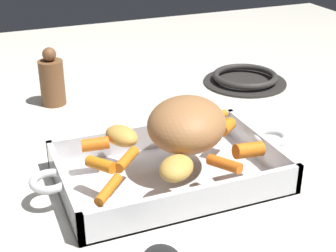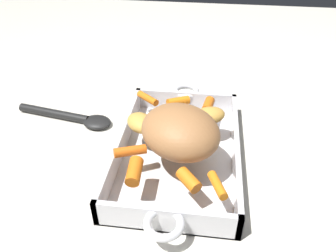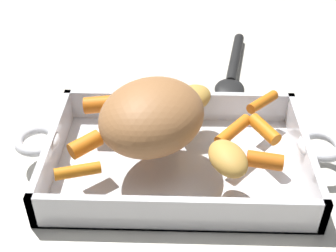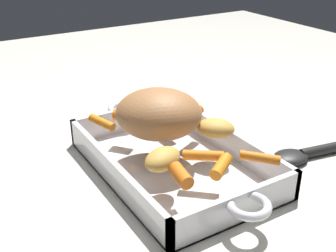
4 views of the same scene
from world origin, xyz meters
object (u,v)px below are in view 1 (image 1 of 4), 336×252
at_px(baby_carrot_northeast, 109,190).
at_px(potato_golden_small, 122,136).
at_px(potato_halved, 176,168).
at_px(baby_carrot_northwest, 249,150).
at_px(pepper_mill, 52,80).
at_px(baby_carrot_southwest, 224,164).
at_px(baby_carrot_center_right, 95,144).
at_px(baby_carrot_short, 226,127).
at_px(baby_carrot_long, 101,165).
at_px(roasting_dish, 169,171).
at_px(baby_carrot_center_left, 127,159).
at_px(stove_burner_rear, 245,79).
at_px(baby_carrot_southeast, 215,118).
at_px(pork_roast, 187,124).

xyz_separation_m(baby_carrot_northeast, potato_golden_small, (0.06, 0.13, 0.01)).
bearing_deg(potato_halved, baby_carrot_northwest, 6.27).
height_order(baby_carrot_northwest, pepper_mill, pepper_mill).
bearing_deg(potato_halved, baby_carrot_southwest, -3.58).
distance_m(baby_carrot_center_right, baby_carrot_short, 0.22).
bearing_deg(baby_carrot_southwest, baby_carrot_long, 158.82).
bearing_deg(baby_carrot_southwest, roasting_dish, 126.54).
xyz_separation_m(roasting_dish, baby_carrot_center_right, (-0.10, 0.05, 0.04)).
bearing_deg(baby_carrot_center_left, stove_burner_rear, 40.49).
height_order(baby_carrot_southeast, stove_burner_rear, baby_carrot_southeast).
xyz_separation_m(baby_carrot_southeast, baby_carrot_northwest, (-0.01, -0.13, 0.00)).
distance_m(baby_carrot_northwest, stove_burner_rear, 0.46).
bearing_deg(potato_halved, stove_burner_rear, 49.39).
bearing_deg(roasting_dish, baby_carrot_long, -174.31).
bearing_deg(baby_carrot_northwest, baby_carrot_center_right, 152.58).
relative_size(pork_roast, stove_burner_rear, 0.72).
bearing_deg(baby_carrot_long, pork_roast, 7.20).
xyz_separation_m(baby_carrot_long, baby_carrot_southwest, (0.17, -0.07, -0.00)).
xyz_separation_m(baby_carrot_long, pepper_mill, (-0.00, 0.39, -0.00)).
xyz_separation_m(baby_carrot_northeast, baby_carrot_southwest, (0.18, 0.00, 0.00)).
bearing_deg(stove_burner_rear, baby_carrot_short, -125.18).
bearing_deg(potato_golden_small, baby_carrot_southwest, -48.53).
height_order(baby_carrot_southeast, baby_carrot_center_left, same).
relative_size(baby_carrot_southeast, baby_carrot_center_left, 0.88).
relative_size(baby_carrot_center_left, pepper_mill, 0.49).
bearing_deg(baby_carrot_center_right, baby_carrot_center_left, -62.00).
height_order(baby_carrot_long, potato_halved, potato_halved).
bearing_deg(baby_carrot_center_left, potato_halved, -49.59).
bearing_deg(baby_carrot_center_left, baby_carrot_center_right, 118.00).
bearing_deg(baby_carrot_center_right, pork_roast, -18.12).
height_order(baby_carrot_short, stove_burner_rear, baby_carrot_short).
relative_size(baby_carrot_short, potato_halved, 0.65).
relative_size(baby_carrot_northeast, baby_carrot_center_left, 0.96).
relative_size(baby_carrot_southwest, potato_golden_small, 0.88).
relative_size(baby_carrot_northeast, potato_halved, 0.94).
height_order(baby_carrot_northeast, baby_carrot_southwest, baby_carrot_southwest).
height_order(baby_carrot_northwest, potato_halved, potato_halved).
height_order(baby_carrot_center_right, baby_carrot_center_left, baby_carrot_center_right).
relative_size(baby_carrot_center_left, stove_burner_rear, 0.31).
relative_size(pork_roast, baby_carrot_northwest, 3.03).
height_order(baby_carrot_southwest, potato_golden_small, potato_golden_small).
xyz_separation_m(roasting_dish, pork_roast, (0.03, 0.01, 0.07)).
relative_size(roasting_dish, baby_carrot_northeast, 7.30).
bearing_deg(potato_golden_small, stove_burner_rear, 35.69).
bearing_deg(baby_carrot_southwest, baby_carrot_center_left, 152.14).
height_order(pork_roast, baby_carrot_northeast, pork_roast).
bearing_deg(baby_carrot_center_right, baby_carrot_southeast, 5.51).
height_order(baby_carrot_short, pepper_mill, pepper_mill).
relative_size(roasting_dish, baby_carrot_southwest, 7.77).
height_order(baby_carrot_long, baby_carrot_short, baby_carrot_short).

